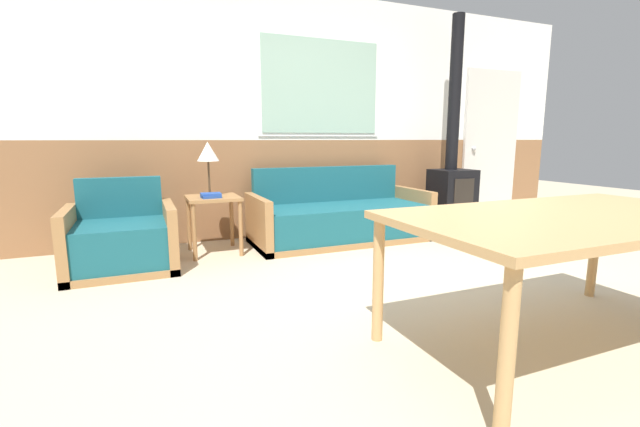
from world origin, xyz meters
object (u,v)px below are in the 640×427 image
Objects in this scene: armchair at (122,241)px; side_table at (213,207)px; dining_table at (571,225)px; wood_stove at (452,173)px; table_lamp at (208,154)px; couch at (340,219)px.

armchair reaches higher than side_table.
wood_stove reaches higher than dining_table.
dining_table is at bearing -62.36° from side_table.
wood_stove is (2.92, -0.02, -0.27)m from table_lamp.
couch reaches higher than side_table.
table_lamp is at bearing 117.17° from dining_table.
dining_table is 0.73× the size of wood_stove.
armchair is at bearing -163.28° from side_table.
couch is at bearing 91.10° from dining_table.
side_table is at bearing 13.58° from armchair.
side_table is 0.51m from table_lamp.
table_lamp is 3.10m from dining_table.
dining_table is (1.41, -2.75, -0.30)m from table_lamp.
couch is 3.43× the size of side_table.
wood_stove is at bearing 2.91° from couch.
armchair is 1.55× the size of side_table.
dining_table is (2.21, -2.42, 0.42)m from armchair.
armchair reaches higher than dining_table.
couch reaches higher than dining_table.
table_lamp is at bearing 175.67° from couch.
couch is 1.63m from wood_stove.
table_lamp is 0.20× the size of wood_stove.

